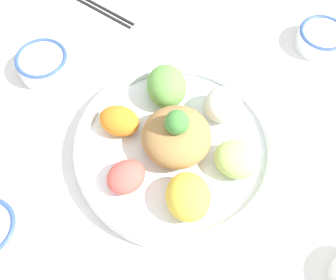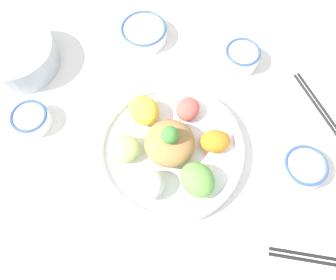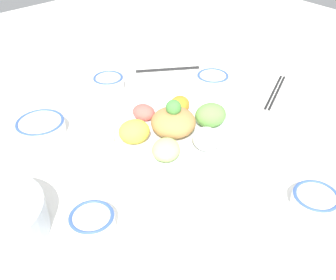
{
  "view_description": "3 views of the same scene",
  "coord_description": "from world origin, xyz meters",
  "px_view_note": "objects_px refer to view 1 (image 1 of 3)",
  "views": [
    {
      "loc": [
        -0.22,
        0.19,
        0.58
      ],
      "look_at": [
        0.04,
        0.04,
        0.02
      ],
      "focal_mm": 42.0,
      "sensor_mm": 36.0,
      "label": 1
    },
    {
      "loc": [
        0.17,
        -0.19,
        0.69
      ],
      "look_at": [
        0.02,
        0.03,
        0.05
      ],
      "focal_mm": 35.0,
      "sensor_mm": 36.0,
      "label": 2
    },
    {
      "loc": [
        -0.49,
        -0.55,
        0.58
      ],
      "look_at": [
        -0.01,
        0.01,
        0.02
      ],
      "focal_mm": 42.0,
      "sensor_mm": 36.0,
      "label": 3
    }
  ],
  "objects_px": {
    "chopsticks_pair_near": "(91,3)",
    "sauce_bowl_red": "(322,38)",
    "rice_bowl_plain": "(43,63)",
    "salad_platter": "(177,143)"
  },
  "relations": [
    {
      "from": "chopsticks_pair_near",
      "to": "salad_platter",
      "type": "bearing_deg",
      "value": -27.61
    },
    {
      "from": "sauce_bowl_red",
      "to": "chopsticks_pair_near",
      "type": "relative_size",
      "value": 0.45
    },
    {
      "from": "salad_platter",
      "to": "chopsticks_pair_near",
      "type": "bearing_deg",
      "value": -3.29
    },
    {
      "from": "salad_platter",
      "to": "sauce_bowl_red",
      "type": "distance_m",
      "value": 0.36
    },
    {
      "from": "sauce_bowl_red",
      "to": "rice_bowl_plain",
      "type": "xyz_separation_m",
      "value": [
        0.2,
        0.47,
        0.0
      ]
    },
    {
      "from": "sauce_bowl_red",
      "to": "chopsticks_pair_near",
      "type": "height_order",
      "value": "sauce_bowl_red"
    },
    {
      "from": "sauce_bowl_red",
      "to": "chopsticks_pair_near",
      "type": "distance_m",
      "value": 0.46
    },
    {
      "from": "sauce_bowl_red",
      "to": "rice_bowl_plain",
      "type": "distance_m",
      "value": 0.52
    },
    {
      "from": "rice_bowl_plain",
      "to": "salad_platter",
      "type": "bearing_deg",
      "value": -154.94
    },
    {
      "from": "chopsticks_pair_near",
      "to": "sauce_bowl_red",
      "type": "bearing_deg",
      "value": 21.55
    }
  ]
}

